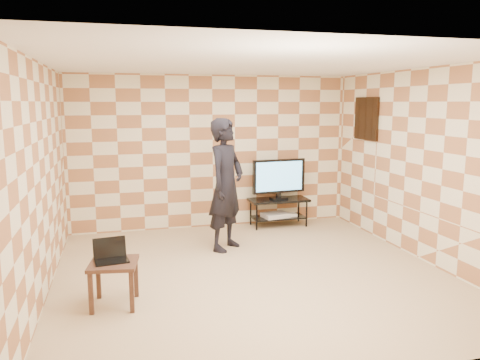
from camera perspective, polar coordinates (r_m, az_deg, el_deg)
The scene contains 14 objects.
floor at distance 6.27m, azimuth 1.43°, elevation -11.31°, with size 5.00×5.00×0.00m, color tan.
wall_back at distance 8.34m, azimuth -3.34°, elevation 3.42°, with size 5.00×0.02×2.70m, color beige.
wall_front at distance 3.64m, azimuth 12.61°, elevation -4.60°, with size 5.00×0.02×2.70m, color beige.
wall_left at distance 5.76m, azimuth -23.14°, elevation -0.02°, with size 0.02×5.00×2.70m, color beige.
wall_right at distance 7.05m, azimuth 21.41°, elevation 1.68°, with size 0.02×5.00×2.70m, color beige.
ceiling at distance 5.89m, azimuth 1.54°, elevation 14.11°, with size 5.00×5.00×0.02m, color white.
wall_art at distance 8.28m, azimuth 15.14°, elevation 7.23°, with size 0.04×0.72×0.72m.
tv_stand at distance 8.51m, azimuth 4.71°, elevation -3.19°, with size 1.07×0.48×0.50m.
tv at distance 8.41m, azimuth 4.77°, elevation 0.36°, with size 1.00×0.21×0.72m.
dvd_player at distance 8.49m, azimuth 4.33°, elevation -4.29°, with size 0.46×0.33×0.08m, color #BDBDC0.
game_console at distance 8.59m, azimuth 6.11°, elevation -4.25°, with size 0.22×0.16×0.05m, color silver.
side_table at distance 5.39m, azimuth -15.14°, elevation -10.50°, with size 0.57×0.57×0.50m.
laptop at distance 5.41m, azimuth -15.48°, elevation -8.89°, with size 0.39×0.33×0.24m.
person at distance 7.04m, azimuth -1.72°, elevation -0.58°, with size 0.73×0.48×1.99m, color black.
Camera 1 is at (-1.65, -5.63, 2.22)m, focal length 35.00 mm.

